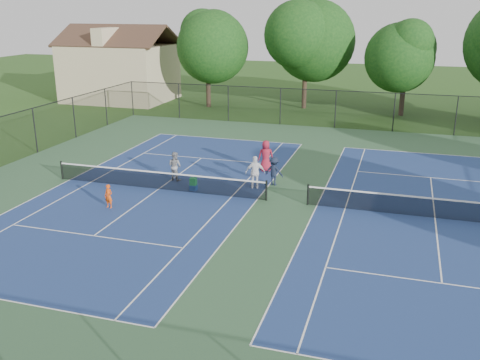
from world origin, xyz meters
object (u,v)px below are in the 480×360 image
(bystander_a, at_px, (255,172))
(ball_crate, at_px, (193,188))
(tree_back_c, at_px, (407,53))
(bystander_c, at_px, (266,156))
(tree_back_a, at_px, (208,43))
(clapboard_house, at_px, (120,70))
(bystander_b, at_px, (274,171))
(tree_back_b, at_px, (306,37))
(instructor, at_px, (175,166))
(child_player, at_px, (109,196))
(ball_hopper, at_px, (193,181))

(bystander_a, bearing_deg, ball_crate, 3.95)
(tree_back_c, distance_m, bystander_c, 21.87)
(bystander_c, bearing_deg, tree_back_a, -81.78)
(clapboard_house, height_order, bystander_b, clapboard_house)
(bystander_a, bearing_deg, bystander_c, -104.74)
(tree_back_c, bearing_deg, tree_back_a, -176.82)
(tree_back_b, bearing_deg, bystander_b, -83.37)
(clapboard_house, relative_size, bystander_a, 6.04)
(clapboard_house, distance_m, instructor, 28.42)
(child_player, height_order, ball_hopper, child_player)
(bystander_a, distance_m, bystander_b, 1.18)
(bystander_c, bearing_deg, bystander_a, 73.43)
(ball_crate, distance_m, ball_hopper, 0.35)
(tree_back_b, height_order, bystander_b, tree_back_b)
(child_player, xyz_separation_m, bystander_b, (6.82, 5.74, 0.20))
(instructor, relative_size, bystander_c, 0.88)
(tree_back_a, distance_m, bystander_b, 25.02)
(clapboard_house, xyz_separation_m, ball_crate, (17.85, -24.60, -2.94))
(bystander_b, bearing_deg, instructor, 19.16)
(tree_back_b, distance_m, clapboard_house, 19.35)
(bystander_b, xyz_separation_m, ball_crate, (-3.88, -2.13, -0.64))
(clapboard_house, bearing_deg, ball_hopper, -54.04)
(clapboard_house, xyz_separation_m, instructor, (16.21, -23.24, -2.27))
(tree_back_a, bearing_deg, tree_back_c, 3.18)
(tree_back_b, height_order, tree_back_c, tree_back_b)
(bystander_a, xyz_separation_m, bystander_b, (0.83, 0.83, -0.11))
(bystander_b, bearing_deg, clapboard_house, -34.74)
(tree_back_b, xyz_separation_m, bystander_c, (1.65, -21.08, -5.66))
(tree_back_c, xyz_separation_m, ball_crate, (-10.15, -24.60, -5.33))
(tree_back_b, height_order, child_player, tree_back_b)
(bystander_c, bearing_deg, tree_back_b, -106.46)
(tree_back_b, relative_size, bystander_b, 6.37)
(bystander_b, bearing_deg, bystander_a, 56.24)
(child_player, height_order, instructor, instructor)
(tree_back_a, relative_size, bystander_c, 4.91)
(bystander_b, relative_size, ball_crate, 4.39)
(child_player, xyz_separation_m, ball_crate, (2.94, 3.61, -0.44))
(tree_back_c, height_order, ball_crate, tree_back_c)
(tree_back_a, distance_m, bystander_a, 25.35)
(clapboard_house, distance_m, ball_hopper, 30.50)
(tree_back_a, height_order, tree_back_c, tree_back_a)
(tree_back_a, height_order, clapboard_house, tree_back_a)
(bystander_a, xyz_separation_m, ball_hopper, (-3.05, -1.30, -0.40))
(tree_back_a, distance_m, tree_back_c, 18.04)
(clapboard_house, distance_m, bystander_b, 31.34)
(bystander_b, xyz_separation_m, ball_hopper, (-3.88, -2.13, -0.29))
(tree_back_a, height_order, bystander_a, tree_back_a)
(tree_back_c, bearing_deg, clapboard_house, -180.00)
(child_player, bearing_deg, instructor, 82.41)
(tree_back_c, bearing_deg, ball_crate, -112.43)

